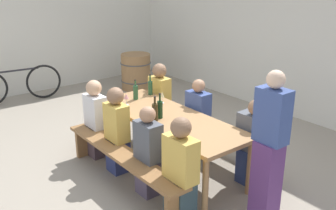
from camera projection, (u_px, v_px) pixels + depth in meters
The scene contains 22 objects.
ground_plane at pixel (168, 167), 5.26m from camera, with size 24.00×24.00×0.00m, color gray.
back_wall at pixel (311, 28), 6.51m from camera, with size 14.00×0.20×3.20m, color silver.
side_wall at pixel (33, 16), 8.10m from camera, with size 0.20×6.52×3.20m, color silver.
tasting_table at pixel (168, 121), 5.03m from camera, with size 2.35×0.83×0.75m.
bench_near at pixel (122, 159), 4.72m from camera, with size 2.25×0.30×0.45m.
bench_far at pixel (207, 130), 5.56m from camera, with size 2.25×0.30×0.45m.
wine_bottle_0 at pixel (136, 92), 5.60m from camera, with size 0.07×0.07×0.29m.
wine_bottle_1 at pixel (150, 87), 5.81m from camera, with size 0.07×0.07×0.31m.
wine_bottle_2 at pixel (160, 109), 4.90m from camera, with size 0.07×0.07×0.33m.
wine_bottle_3 at pixel (155, 112), 4.81m from camera, with size 0.08×0.08×0.32m.
wine_glass_0 at pixel (162, 95), 5.44m from camera, with size 0.07×0.07×0.17m.
wine_glass_1 at pixel (126, 97), 5.36m from camera, with size 0.07×0.07×0.17m.
seated_guest_near_0 at pixel (96, 120), 5.42m from camera, with size 0.35×0.24×1.13m.
seated_guest_near_1 at pixel (117, 131), 4.99m from camera, with size 0.34×0.24×1.16m.
seated_guest_near_2 at pixel (148, 153), 4.49m from camera, with size 0.33×0.24×1.10m.
seated_guest_near_3 at pixel (180, 171), 4.05m from camera, with size 0.39×0.24×1.15m.
seated_guest_far_0 at pixel (160, 101), 6.08m from camera, with size 0.35×0.24×1.18m.
seated_guest_far_1 at pixel (198, 120), 5.44m from camera, with size 0.34×0.24×1.13m.
seated_guest_far_2 at pixel (253, 146), 4.71m from camera, with size 0.42×0.24×1.11m.
standing_host at pixel (269, 152), 3.91m from camera, with size 0.32×0.24×1.66m.
wine_barrel at pixel (136, 72), 8.55m from camera, with size 0.67×0.67×0.78m.
parked_bicycle_0 at pixel (16, 84), 7.68m from camera, with size 0.30×1.74×0.90m.
Camera 1 is at (3.67, -2.89, 2.56)m, focal length 41.42 mm.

